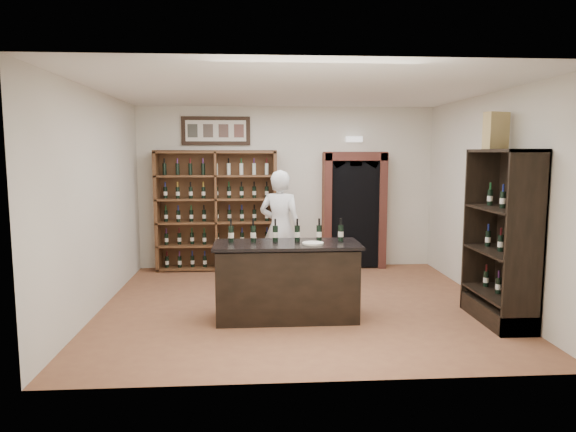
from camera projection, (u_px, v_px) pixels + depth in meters
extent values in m
plane|color=brown|center=(298.00, 304.00, 7.33)|extent=(5.50, 5.50, 0.00)
plane|color=white|center=(299.00, 90.00, 6.96)|extent=(5.50, 5.50, 0.00)
cube|color=beige|center=(287.00, 188.00, 9.62)|extent=(5.50, 0.04, 3.00)
cube|color=beige|center=(97.00, 201.00, 6.96)|extent=(0.04, 5.00, 3.00)
cube|color=beige|center=(490.00, 199.00, 7.33)|extent=(0.04, 5.00, 3.00)
cube|color=brown|center=(217.00, 210.00, 9.55)|extent=(2.20, 0.02, 2.20)
cube|color=brown|center=(157.00, 211.00, 9.30)|extent=(0.06, 0.38, 2.20)
cube|color=brown|center=(275.00, 210.00, 9.45)|extent=(0.06, 0.38, 2.20)
cube|color=brown|center=(217.00, 211.00, 9.37)|extent=(0.04, 0.38, 2.20)
cube|color=brown|center=(218.00, 267.00, 9.50)|extent=(2.18, 0.38, 0.04)
cube|color=brown|center=(217.00, 245.00, 9.45)|extent=(2.18, 0.38, 0.04)
cube|color=brown|center=(217.00, 222.00, 9.40)|extent=(2.18, 0.38, 0.03)
cube|color=brown|center=(216.00, 199.00, 9.35)|extent=(2.18, 0.38, 0.04)
cube|color=brown|center=(216.00, 176.00, 9.30)|extent=(2.18, 0.38, 0.04)
cube|color=brown|center=(216.00, 152.00, 9.24)|extent=(2.18, 0.38, 0.04)
cube|color=black|center=(216.00, 131.00, 9.37)|extent=(1.25, 0.04, 0.52)
cube|color=black|center=(354.00, 212.00, 9.59)|extent=(0.97, 0.29, 2.05)
cube|color=brown|center=(327.00, 211.00, 9.54)|extent=(0.14, 0.35, 2.15)
cube|color=brown|center=(381.00, 211.00, 9.61)|extent=(0.14, 0.35, 2.15)
cube|color=brown|center=(355.00, 156.00, 9.45)|extent=(1.15, 0.35, 0.16)
cube|color=white|center=(354.00, 139.00, 9.51)|extent=(0.30, 0.10, 0.10)
cube|color=black|center=(287.00, 283.00, 6.66)|extent=(1.80, 0.70, 0.94)
cube|color=black|center=(287.00, 245.00, 6.60)|extent=(1.88, 0.78, 0.04)
cylinder|color=black|center=(231.00, 234.00, 6.66)|extent=(0.07, 0.07, 0.21)
cylinder|color=beige|center=(231.00, 235.00, 6.66)|extent=(0.07, 0.07, 0.07)
cylinder|color=black|center=(231.00, 223.00, 6.64)|extent=(0.03, 0.03, 0.09)
cylinder|color=black|center=(253.00, 234.00, 6.68)|extent=(0.07, 0.07, 0.21)
cylinder|color=beige|center=(253.00, 235.00, 6.68)|extent=(0.07, 0.07, 0.07)
cylinder|color=black|center=(253.00, 222.00, 6.66)|extent=(0.03, 0.03, 0.09)
cylinder|color=black|center=(275.00, 234.00, 6.70)|extent=(0.07, 0.07, 0.21)
cylinder|color=beige|center=(275.00, 235.00, 6.70)|extent=(0.07, 0.07, 0.07)
cylinder|color=black|center=(275.00, 222.00, 6.68)|extent=(0.03, 0.03, 0.09)
cylinder|color=black|center=(297.00, 233.00, 6.71)|extent=(0.07, 0.07, 0.21)
cylinder|color=beige|center=(297.00, 235.00, 6.72)|extent=(0.07, 0.07, 0.07)
cylinder|color=black|center=(297.00, 222.00, 6.70)|extent=(0.03, 0.03, 0.09)
cylinder|color=black|center=(319.00, 233.00, 6.73)|extent=(0.07, 0.07, 0.21)
cylinder|color=beige|center=(319.00, 234.00, 6.74)|extent=(0.07, 0.07, 0.07)
cylinder|color=black|center=(319.00, 222.00, 6.72)|extent=(0.03, 0.03, 0.09)
cylinder|color=black|center=(341.00, 233.00, 6.75)|extent=(0.07, 0.07, 0.21)
cylinder|color=beige|center=(341.00, 234.00, 6.76)|extent=(0.07, 0.07, 0.07)
cylinder|color=black|center=(341.00, 222.00, 6.74)|extent=(0.03, 0.03, 0.09)
cube|color=black|center=(518.00, 237.00, 6.49)|extent=(0.02, 1.20, 2.20)
cube|color=black|center=(525.00, 245.00, 5.90)|extent=(0.48, 0.04, 2.20)
cube|color=black|center=(481.00, 230.00, 7.04)|extent=(0.48, 0.04, 2.20)
cube|color=black|center=(505.00, 151.00, 6.34)|extent=(0.48, 1.20, 0.04)
cube|color=black|center=(497.00, 312.00, 6.59)|extent=(0.48, 1.20, 0.24)
cube|color=black|center=(498.00, 295.00, 6.56)|extent=(0.48, 1.16, 0.03)
cube|color=black|center=(500.00, 252.00, 6.49)|extent=(0.48, 1.16, 0.03)
cube|color=black|center=(502.00, 209.00, 6.43)|extent=(0.48, 1.16, 0.03)
imported|color=silver|center=(280.00, 228.00, 8.27)|extent=(0.80, 0.66, 1.88)
cylinder|color=beige|center=(313.00, 243.00, 6.52)|extent=(0.27, 0.27, 0.02)
cube|color=tan|center=(496.00, 131.00, 6.60)|extent=(0.36, 0.25, 0.47)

